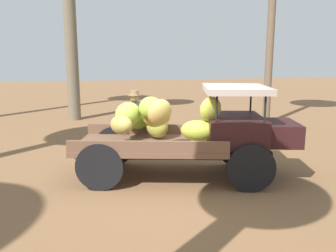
{
  "coord_description": "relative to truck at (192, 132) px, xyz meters",
  "views": [
    {
      "loc": [
        -1.65,
        -6.7,
        2.48
      ],
      "look_at": [
        -0.14,
        0.18,
        1.07
      ],
      "focal_mm": 37.7,
      "sensor_mm": 36.0,
      "label": 1
    }
  ],
  "objects": [
    {
      "name": "ground_plane",
      "position": [
        -0.35,
        -0.08,
        -0.95
      ],
      "size": [
        60.0,
        60.0,
        0.0
      ],
      "primitive_type": "plane",
      "color": "brown"
    },
    {
      "name": "truck",
      "position": [
        0.0,
        0.0,
        0.0
      ],
      "size": [
        4.65,
        2.61,
        1.89
      ],
      "rotation": [
        0.0,
        0.0,
        -0.24
      ],
      "color": "black",
      "rests_on": "ground"
    },
    {
      "name": "farmer",
      "position": [
        -0.98,
        1.67,
        -0.01
      ],
      "size": [
        0.53,
        0.46,
        1.66
      ],
      "rotation": [
        0.0,
        0.0,
        -1.57
      ],
      "color": "#BBB7A9",
      "rests_on": "ground"
    },
    {
      "name": "loose_banana_bunch",
      "position": [
        0.4,
        2.16,
        -0.77
      ],
      "size": [
        0.59,
        0.5,
        0.38
      ],
      "primitive_type": "ellipsoid",
      "rotation": [
        0.0,
        -0.01,
        0.19
      ],
      "color": "yellow",
      "rests_on": "ground"
    }
  ]
}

